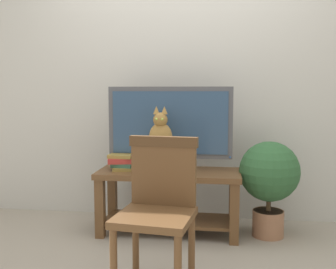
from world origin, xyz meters
TOP-DOWN VIEW (x-y plane):
  - ground_plane at (0.00, 0.00)m, footprint 12.00×12.00m
  - back_wall at (0.00, 1.01)m, footprint 7.00×0.12m
  - tv_stand at (-0.07, 0.49)m, footprint 1.14×0.46m
  - tv at (-0.07, 0.56)m, footprint 1.01×0.20m
  - media_box at (-0.12, 0.44)m, footprint 0.38×0.28m
  - cat at (-0.12, 0.43)m, footprint 0.21×0.30m
  - wooden_chair at (0.00, -0.48)m, footprint 0.45×0.45m
  - book_stack at (-0.45, 0.48)m, footprint 0.23×0.20m
  - potted_plant at (0.72, 0.52)m, footprint 0.47×0.47m

SIDE VIEW (x-z plane):
  - ground_plane at x=0.00m, z-range 0.00..0.00m
  - tv_stand at x=-0.07m, z-range 0.09..0.60m
  - potted_plant at x=0.72m, z-range 0.10..0.85m
  - wooden_chair at x=0.00m, z-range 0.08..0.97m
  - media_box at x=-0.12m, z-range 0.51..0.59m
  - book_stack at x=-0.45m, z-range 0.51..0.64m
  - cat at x=-0.12m, z-range 0.53..0.98m
  - tv at x=-0.07m, z-range 0.54..1.21m
  - back_wall at x=0.00m, z-range 0.00..2.80m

